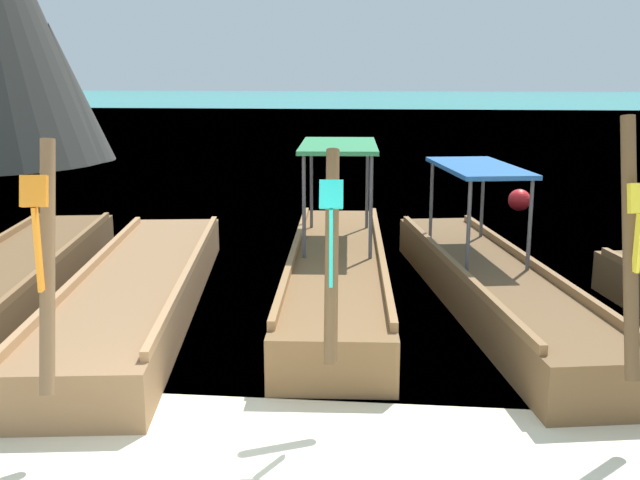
% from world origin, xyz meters
% --- Properties ---
extents(sea_water, '(120.00, 120.00, 0.00)m').
position_xyz_m(sea_water, '(0.00, 61.95, 0.00)').
color(sea_water, teal).
rests_on(sea_water, ground).
extents(longtail_boat_green_ribbon, '(2.39, 7.56, 2.44)m').
position_xyz_m(longtail_boat_green_ribbon, '(-4.40, 4.95, 0.25)').
color(longtail_boat_green_ribbon, brown).
rests_on(longtail_boat_green_ribbon, ground).
extents(longtail_boat_orange_ribbon, '(2.32, 7.30, 2.53)m').
position_xyz_m(longtail_boat_orange_ribbon, '(-2.37, 4.39, 0.29)').
color(longtail_boat_orange_ribbon, olive).
rests_on(longtail_boat_orange_ribbon, ground).
extents(longtail_boat_turquoise_ribbon, '(1.71, 7.44, 2.38)m').
position_xyz_m(longtail_boat_turquoise_ribbon, '(0.09, 5.39, 0.35)').
color(longtail_boat_turquoise_ribbon, brown).
rests_on(longtail_boat_turquoise_ribbon, ground).
extents(longtail_boat_yellow_ribbon, '(2.37, 7.04, 2.70)m').
position_xyz_m(longtail_boat_yellow_ribbon, '(2.16, 4.97, 0.34)').
color(longtail_boat_yellow_ribbon, brown).
rests_on(longtail_boat_yellow_ribbon, ground).
extents(mooring_buoy_near, '(0.50, 0.50, 0.50)m').
position_xyz_m(mooring_buoy_near, '(3.64, 12.22, 0.25)').
color(mooring_buoy_near, red).
rests_on(mooring_buoy_near, sea_water).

